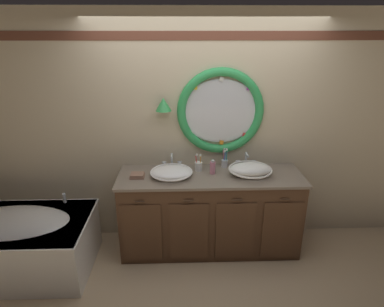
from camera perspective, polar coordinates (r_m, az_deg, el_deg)
ground_plane at (r=3.78m, az=2.45°, el=-18.10°), size 14.00×14.00×0.00m
back_wall_assembly at (r=3.67m, az=2.26°, el=4.18°), size 6.40×0.26×2.60m
vanity_counter at (r=3.72m, az=3.13°, el=-10.15°), size 1.99×0.64×0.92m
bathtub at (r=3.92m, az=-28.68°, el=-13.27°), size 1.56×0.92×0.68m
sink_basin_left at (r=3.45m, az=-3.65°, el=-3.27°), size 0.45×0.45×0.10m
sink_basin_right at (r=3.52m, az=10.17°, el=-2.77°), size 0.47×0.47×0.14m
faucet_set_left at (r=3.67m, az=-3.55°, el=-1.50°), size 0.23×0.14×0.17m
faucet_set_right at (r=3.74m, az=9.43°, el=-1.29°), size 0.24×0.14×0.17m
toothbrush_holder_left at (r=3.59m, az=1.14°, el=-2.18°), size 0.09×0.09×0.20m
toothbrush_holder_right at (r=3.70m, az=5.73°, el=-1.56°), size 0.08×0.08×0.22m
soap_dispenser at (r=3.51m, az=3.64°, el=-2.44°), size 0.06×0.07×0.17m
folded_hand_towel at (r=3.50m, az=-9.57°, el=-3.81°), size 0.15×0.13×0.04m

